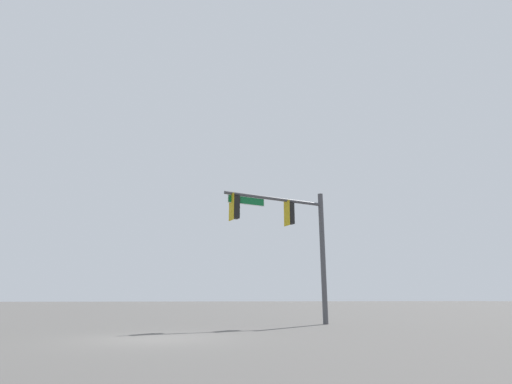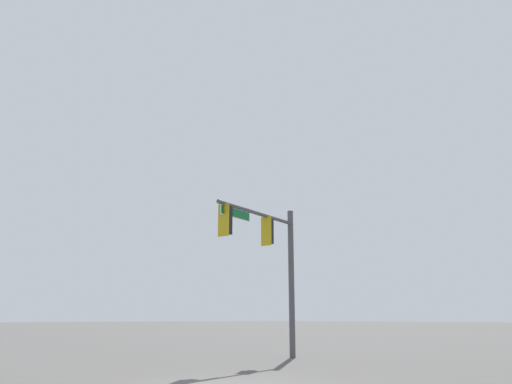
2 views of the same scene
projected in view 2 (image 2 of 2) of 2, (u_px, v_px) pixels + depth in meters
signal_pole_near at (272, 253)px, 22.07m from camera, size 5.64×1.54×6.73m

